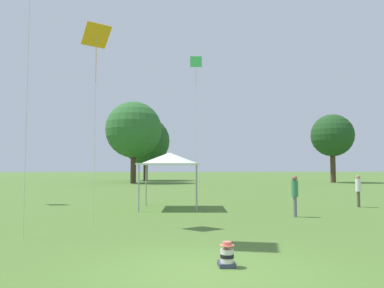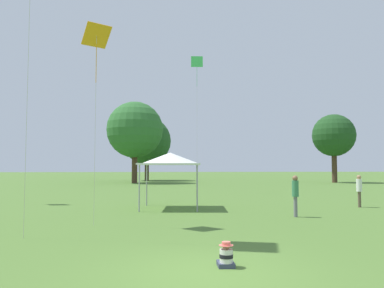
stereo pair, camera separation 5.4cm
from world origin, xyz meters
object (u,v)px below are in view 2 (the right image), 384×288
object	(u,v)px
person_standing_0	(359,188)
kite_4	(197,66)
distant_tree_0	(135,130)
distant_tree_1	(147,141)
distant_tree_2	(334,136)
kite_6	(97,40)
canopy_tent	(170,159)
person_standing_2	(295,191)
seated_toddler	(226,256)

from	to	relation	value
person_standing_0	kite_4	xyz separation A→B (m)	(-7.62, 12.15, 9.85)
kite_4	distant_tree_0	size ratio (longest dim) A/B	1.07
distant_tree_1	distant_tree_2	world-z (taller)	distant_tree_1
kite_4	kite_6	bearing A→B (deg)	-59.24
canopy_tent	distant_tree_0	xyz separation A→B (m)	(-3.81, 31.30, 4.61)
person_standing_2	kite_6	world-z (taller)	kite_6
person_standing_2	distant_tree_0	world-z (taller)	distant_tree_0
person_standing_2	canopy_tent	xyz separation A→B (m)	(-5.38, 3.85, 1.49)
distant_tree_0	distant_tree_2	xyz separation A→B (m)	(27.58, -1.22, -0.68)
person_standing_2	distant_tree_2	xyz separation A→B (m)	(18.39, 33.93, 5.42)
person_standing_0	kite_6	world-z (taller)	kite_6
person_standing_0	person_standing_2	size ratio (longest dim) A/B	0.96
canopy_tent	distant_tree_2	world-z (taller)	distant_tree_2
person_standing_2	canopy_tent	bearing A→B (deg)	-107.75
seated_toddler	kite_4	size ratio (longest dim) A/B	0.05
person_standing_0	kite_6	xyz separation A→B (m)	(-13.31, -5.20, 5.98)
kite_6	distant_tree_1	distance (m)	45.67
person_standing_2	canopy_tent	size ratio (longest dim) A/B	0.52
seated_toddler	person_standing_2	size ratio (longest dim) A/B	0.31
distant_tree_2	person_standing_0	bearing A→B (deg)	-113.90
person_standing_0	canopy_tent	distance (m)	10.40
person_standing_0	distant_tree_2	distance (m)	33.72
seated_toddler	distant_tree_0	bearing A→B (deg)	97.62
kite_4	person_standing_0	bearing A→B (deg)	-9.01
canopy_tent	kite_4	xyz separation A→B (m)	(2.66, 11.81, 8.31)
kite_4	distant_tree_0	bearing A→B (deg)	157.29
kite_4	distant_tree_2	distance (m)	28.26
canopy_tent	distant_tree_0	bearing A→B (deg)	96.95
person_standing_0	distant_tree_0	xyz separation A→B (m)	(-14.10, 31.65, 6.15)
canopy_tent	distant_tree_2	bearing A→B (deg)	51.68
seated_toddler	canopy_tent	distance (m)	11.92
person_standing_0	person_standing_2	bearing A→B (deg)	103.38
person_standing_2	kite_4	bearing A→B (deg)	-152.29
person_standing_2	kite_4	size ratio (longest dim) A/B	0.15
person_standing_0	kite_6	bearing A→B (deg)	89.15
seated_toddler	distant_tree_1	bearing A→B (deg)	95.03
kite_6	distant_tree_0	world-z (taller)	distant_tree_0
seated_toddler	canopy_tent	size ratio (longest dim) A/B	0.16
person_standing_2	kite_4	xyz separation A→B (m)	(-2.71, 15.66, 9.80)
person_standing_2	distant_tree_1	bearing A→B (deg)	-152.06
seated_toddler	distant_tree_0	world-z (taller)	distant_tree_0
distant_tree_1	distant_tree_0	bearing A→B (deg)	-98.98
kite_4	distant_tree_1	size ratio (longest dim) A/B	1.16
distant_tree_2	distant_tree_0	bearing A→B (deg)	177.46
kite_6	distant_tree_2	xyz separation A→B (m)	(26.79, 35.62, -0.51)
distant_tree_1	distant_tree_2	distance (m)	28.05
distant_tree_1	person_standing_0	bearing A→B (deg)	-72.57
seated_toddler	person_standing_2	bearing A→B (deg)	61.31
seated_toddler	distant_tree_1	distance (m)	52.23
person_standing_0	kite_6	size ratio (longest dim) A/B	0.23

